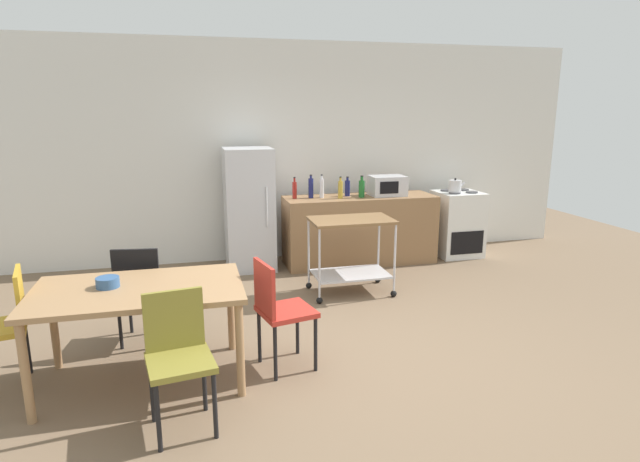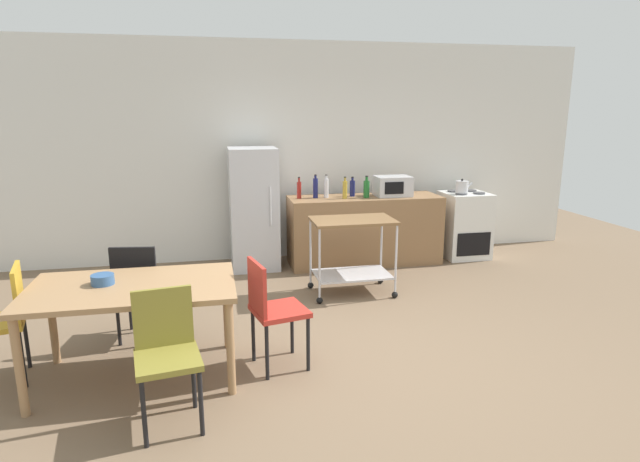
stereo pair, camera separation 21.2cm
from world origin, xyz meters
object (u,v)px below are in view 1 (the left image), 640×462
at_px(kitchen_cart, 351,243).
at_px(microwave, 387,186).
at_px(bottle_olive_oil, 347,188).
at_px(stove_oven, 457,223).
at_px(chair_olive, 178,351).
at_px(chair_mustard, 5,321).
at_px(chair_red, 279,307).
at_px(bottle_soda, 340,189).
at_px(fruit_bowl, 108,282).
at_px(refrigerator, 249,209).
at_px(bottle_sparkling_water, 362,188).
at_px(dining_table, 139,298).
at_px(bottle_wine, 311,188).
at_px(bottle_hot_sauce, 295,190).
at_px(kettle, 455,186).
at_px(chair_black, 141,287).
at_px(bottle_sesame_oil, 322,188).

height_order(kitchen_cart, microwave, microwave).
xyz_separation_m(kitchen_cart, bottle_olive_oil, (0.32, 1.19, 0.44)).
bearing_deg(stove_oven, chair_olive, -138.79).
xyz_separation_m(chair_mustard, microwave, (3.91, 2.45, 0.51)).
relative_size(chair_red, bottle_soda, 3.17).
bearing_deg(fruit_bowl, microwave, 38.81).
height_order(refrigerator, bottle_sparkling_water, refrigerator).
bearing_deg(stove_oven, fruit_bowl, -148.70).
xyz_separation_m(chair_red, bottle_olive_oil, (1.40, 2.74, 0.49)).
relative_size(dining_table, fruit_bowl, 9.04).
relative_size(stove_oven, bottle_olive_oil, 3.57).
height_order(chair_red, bottle_soda, bottle_soda).
xyz_separation_m(refrigerator, bottle_sparkling_water, (1.44, -0.18, 0.24)).
bearing_deg(chair_mustard, bottle_wine, 118.79).
height_order(chair_olive, stove_oven, stove_oven).
height_order(chair_mustard, microwave, microwave).
xyz_separation_m(bottle_hot_sauce, kettle, (2.20, -0.12, -0.01)).
xyz_separation_m(dining_table, bottle_wine, (1.93, 2.66, 0.36)).
height_order(chair_black, bottle_wine, bottle_wine).
height_order(bottle_soda, kettle, bottle_soda).
bearing_deg(chair_red, fruit_bowl, 72.05).
bearing_deg(bottle_soda, chair_black, -141.91).
distance_m(kitchen_cart, bottle_wine, 1.27).
relative_size(chair_olive, fruit_bowl, 5.36).
relative_size(dining_table, chair_red, 1.69).
bearing_deg(kettle, fruit_bowl, -148.97).
bearing_deg(chair_mustard, microwave, 109.83).
xyz_separation_m(chair_red, bottle_soda, (1.26, 2.59, 0.50)).
distance_m(chair_mustard, stove_oven, 5.57).
bearing_deg(dining_table, refrigerator, 67.36).
bearing_deg(refrigerator, dining_table, -112.64).
bearing_deg(chair_black, kitchen_cart, -151.22).
bearing_deg(bottle_olive_oil, refrigerator, 178.54).
bearing_deg(kitchen_cart, chair_olive, -130.49).
xyz_separation_m(chair_red, bottle_wine, (0.90, 2.72, 0.51)).
bearing_deg(refrigerator, bottle_soda, -9.21).
height_order(dining_table, bottle_olive_oil, bottle_olive_oil).
distance_m(chair_mustard, bottle_sesame_oil, 3.94).
bearing_deg(bottle_hot_sauce, stove_oven, -0.55).
distance_m(bottle_wine, fruit_bowl, 3.38).
bearing_deg(chair_red, bottle_soda, -38.84).
relative_size(refrigerator, bottle_olive_oil, 6.02).
height_order(chair_mustard, bottle_sparkling_water, bottle_sparkling_water).
xyz_separation_m(bottle_sesame_oil, kettle, (1.85, -0.11, -0.03)).
relative_size(chair_black, bottle_soda, 3.17).
height_order(chair_mustard, bottle_hot_sauce, bottle_hot_sauce).
distance_m(bottle_sesame_oil, bottle_olive_oil, 0.36).
relative_size(bottle_wine, fruit_bowl, 1.81).
height_order(bottle_hot_sauce, bottle_wine, bottle_wine).
xyz_separation_m(stove_oven, fruit_bowl, (-4.25, -2.58, 0.34)).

